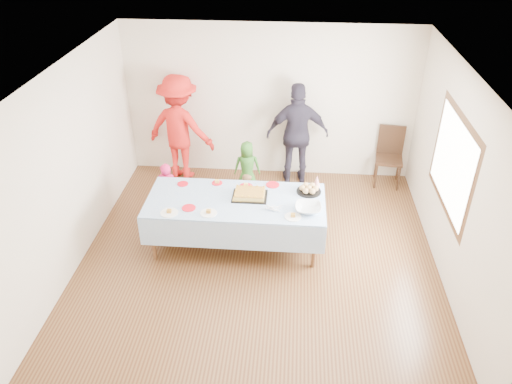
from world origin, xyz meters
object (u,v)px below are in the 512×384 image
Objects in this scene: dining_chair at (390,152)px; party_table at (236,203)px; birthday_cake at (250,194)px; adult_left at (180,128)px.

party_table is at bearing -132.79° from dining_chair.
birthday_cake is at bearing -131.83° from dining_chair.
dining_chair is at bearing 40.94° from birthday_cake.
birthday_cake is 0.26× the size of adult_left.
adult_left reaches higher than dining_chair.
adult_left is at bearing 126.59° from birthday_cake.
party_table is at bearing 136.21° from adult_left.
birthday_cake is 2.34m from adult_left.
dining_chair is (2.46, 2.06, -0.15)m from party_table.
dining_chair reaches higher than birthday_cake.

